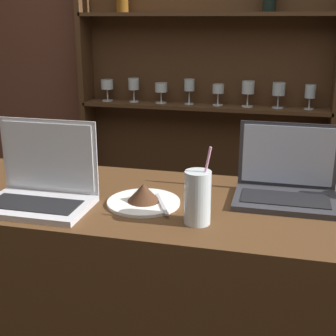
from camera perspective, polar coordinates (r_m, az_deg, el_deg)
name	(u,v)px	position (r m, az deg, el deg)	size (l,w,h in m)	color
bar_counter	(175,335)	(1.74, 0.88, -19.66)	(2.01, 0.59, 1.01)	#4C3019
back_wall	(229,58)	(2.73, 7.49, 13.12)	(7.00, 0.06, 2.70)	brown
back_shelf	(204,115)	(2.71, 4.40, 6.41)	(1.43, 0.18, 1.98)	#472D19
laptop_near	(41,185)	(1.51, -15.19, -2.06)	(0.33, 0.21, 0.26)	silver
laptop_far	(286,183)	(1.54, 14.19, -1.81)	(0.32, 0.22, 0.24)	#333338
cake_plate	(144,197)	(1.47, -2.98, -3.57)	(0.23, 0.23, 0.07)	white
water_glass	(198,197)	(1.31, 3.63, -3.60)	(0.08, 0.08, 0.23)	silver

